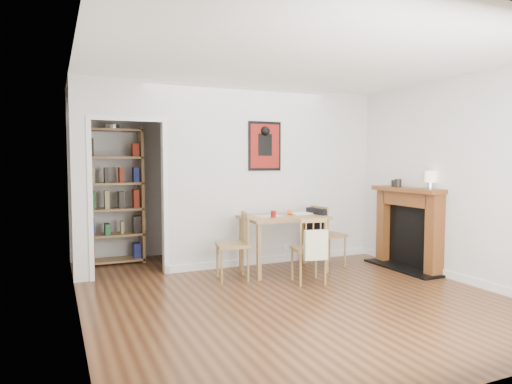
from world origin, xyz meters
name	(u,v)px	position (x,y,z in m)	size (l,w,h in m)	color
ground	(282,290)	(0.00, 0.00, 0.00)	(5.20, 5.20, 0.00)	brown
room_shell	(246,177)	(0.10, 1.34, 1.30)	(5.20, 5.20, 5.20)	silver
dining_table	(283,223)	(0.44, 0.81, 0.68)	(1.14, 0.72, 0.78)	olive
chair_left	(232,246)	(-0.35, 0.71, 0.44)	(0.51, 0.51, 0.88)	olive
chair_right	(327,235)	(1.18, 0.84, 0.46)	(0.56, 0.50, 0.89)	olive
chair_front	(309,249)	(0.46, 0.16, 0.43)	(0.49, 0.53, 0.84)	olive
bookshelf	(114,197)	(-1.63, 2.32, 1.00)	(0.86, 0.34, 2.03)	olive
fireplace	(409,226)	(2.16, 0.25, 0.62)	(0.45, 1.25, 1.16)	brown
red_glass	(273,214)	(0.24, 0.73, 0.82)	(0.07, 0.07, 0.09)	maroon
orange_fruit	(290,212)	(0.58, 0.87, 0.81)	(0.08, 0.08, 0.08)	#F4580C
placemat	(269,216)	(0.25, 0.89, 0.78)	(0.37, 0.27, 0.00)	beige
notebook	(300,213)	(0.77, 0.92, 0.78)	(0.33, 0.24, 0.02)	silver
mantel_lamp	(431,178)	(2.18, -0.12, 1.31)	(0.15, 0.15, 0.24)	silver
ceramic_jar_a	(398,183)	(2.08, 0.39, 1.22)	(0.10, 0.10, 0.11)	black
ceramic_jar_b	(394,183)	(2.12, 0.53, 1.21)	(0.08, 0.08, 0.09)	black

